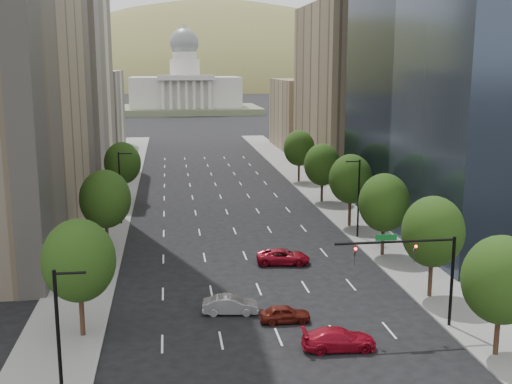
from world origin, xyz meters
name	(u,v)px	position (x,y,z in m)	size (l,w,h in m)	color
sidewalk_left	(101,235)	(-15.50, 60.00, 0.07)	(6.00, 200.00, 0.15)	slate
sidewalk_right	(361,226)	(15.50, 60.00, 0.07)	(6.00, 200.00, 0.15)	slate
midrise_cream_left	(65,75)	(-25.00, 103.00, 17.50)	(14.00, 30.00, 35.00)	beige
filler_left	(90,111)	(-25.00, 136.00, 9.00)	(14.00, 26.00, 18.00)	beige
parking_tan_right	(348,89)	(25.00, 100.00, 15.00)	(14.00, 30.00, 30.00)	#8C7759
filler_right	(308,114)	(25.00, 133.00, 8.00)	(14.00, 26.00, 16.00)	#8C7759
tree_right_0	(501,280)	(14.00, 25.00, 5.39)	(5.20, 5.20, 8.39)	#382316
tree_right_1	(433,232)	(14.00, 36.00, 5.75)	(5.20, 5.20, 8.75)	#382316
tree_right_2	(384,203)	(14.00, 48.00, 5.60)	(5.20, 5.20, 8.61)	#382316
tree_right_3	(351,179)	(14.00, 60.00, 5.89)	(5.20, 5.20, 8.89)	#382316
tree_right_4	(322,165)	(14.00, 74.00, 5.46)	(5.20, 5.20, 8.46)	#382316
tree_right_5	(299,148)	(14.00, 90.00, 5.75)	(5.20, 5.20, 8.75)	#382316
tree_left_0	(79,261)	(-14.00, 32.00, 5.75)	(5.20, 5.20, 8.75)	#382316
tree_left_1	(105,199)	(-14.00, 52.00, 5.96)	(5.20, 5.20, 8.97)	#382316
tree_left_2	(123,163)	(-14.00, 78.00, 5.68)	(5.20, 5.20, 8.68)	#382316
streetlight_rn	(358,196)	(13.44, 55.00, 4.84)	(1.70, 0.20, 9.00)	black
streetlight_ls	(60,346)	(-13.44, 20.00, 4.84)	(1.70, 0.20, 9.00)	black
streetlight_ln	(120,186)	(-13.44, 65.00, 4.84)	(1.70, 0.20, 9.00)	black
traffic_signal	(421,262)	(10.53, 30.00, 5.17)	(9.12, 0.40, 7.38)	black
capitol	(185,92)	(0.00, 249.71, 8.58)	(60.00, 40.00, 35.20)	#596647
foothills	(212,125)	(34.67, 599.39, -37.78)	(720.00, 413.00, 263.00)	olive
car_red_near	(339,339)	(3.78, 27.46, 0.75)	(2.09, 5.15, 1.49)	maroon
car_maroon	(285,314)	(0.94, 32.61, 0.67)	(1.57, 3.91, 1.33)	#4F130D
car_silver	(230,305)	(-3.00, 34.84, 0.73)	(1.54, 4.41, 1.45)	gray
car_red_far	(283,257)	(3.41, 46.79, 0.73)	(2.43, 5.27, 1.46)	maroon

